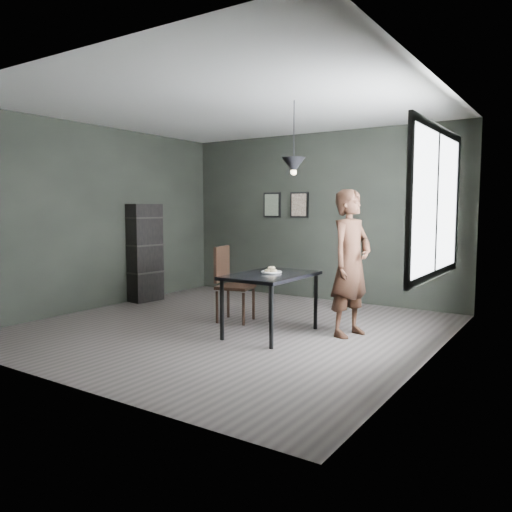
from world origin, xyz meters
The scene contains 13 objects.
ground centered at (0.00, 0.00, 0.00)m, with size 5.00×5.00×0.00m, color #3A3532.
back_wall centered at (0.00, 2.50, 1.40)m, with size 5.00×0.10×2.80m, color black.
ceiling centered at (0.00, 0.00, 2.80)m, with size 5.00×5.00×0.02m.
window_assembly centered at (2.47, 0.20, 1.60)m, with size 0.04×1.96×1.56m.
cafe_table centered at (0.60, 0.00, 0.67)m, with size 0.80×1.20×0.75m.
white_plate centered at (0.57, 0.07, 0.76)m, with size 0.23×0.23×0.01m, color white.
donut_pile centered at (0.57, 0.07, 0.79)m, with size 0.16×0.16×0.07m.
woman centered at (1.43, 0.49, 0.89)m, with size 0.65×0.42×1.77m, color black.
wood_chair centered at (-0.26, 0.32, 0.59)m, with size 0.54×0.54×1.03m.
shelf_unit centered at (-2.32, 0.75, 0.81)m, with size 0.30×0.54×1.61m, color black.
pendant_lamp centered at (0.85, 0.10, 2.05)m, with size 0.28×0.28×0.86m.
framed_print_left centered at (-0.90, 2.47, 1.60)m, with size 0.34×0.04×0.44m.
framed_print_right centered at (-0.35, 2.47, 1.60)m, with size 0.34×0.04×0.44m.
Camera 1 is at (3.75, -5.12, 1.55)m, focal length 35.00 mm.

